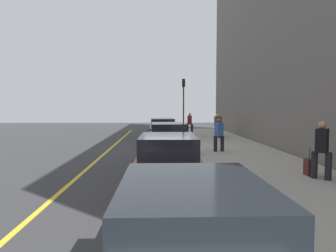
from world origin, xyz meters
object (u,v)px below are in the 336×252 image
Objects in this scene: pedestrian_brown_coat at (218,125)px; traffic_light_pole at (184,96)px; parked_car_red at (168,160)px; parked_car_navy at (167,138)px; parked_car_silver at (191,242)px; parked_car_maroon at (162,129)px; pedestrian_burgundy_coat at (190,123)px; pedestrian_blue_coat at (219,134)px; pedestrian_tan_coat at (218,124)px; pedestrian_black_coat at (322,148)px; rolling_suitcase at (309,167)px.

pedestrian_brown_coat is 6.31m from traffic_light_pole.
parked_car_red is 0.97× the size of parked_car_navy.
parked_car_maroon is (17.87, 0.12, 0.00)m from parked_car_silver.
parked_car_red is at bearing 171.51° from pedestrian_burgundy_coat.
pedestrian_burgundy_coat is (2.01, -2.19, 0.30)m from parked_car_maroon.
parked_car_navy is at bearing -1.54° from parked_car_red.
parked_car_navy is 2.81× the size of pedestrian_blue_coat.
parked_car_red is at bearing 162.66° from pedestrian_tan_coat.
traffic_light_pole is (5.57, 1.99, 2.21)m from pedestrian_brown_coat.
pedestrian_blue_coat is 0.95× the size of pedestrian_brown_coat.
traffic_light_pole reaches higher than pedestrian_blue_coat.
parked_car_silver is at bearing -179.62° from parked_car_maroon.
pedestrian_brown_coat is 0.37× the size of traffic_light_pole.
parked_car_red is at bearing 90.42° from pedestrian_black_coat.
pedestrian_burgundy_coat is (8.14, -2.00, 0.30)m from parked_car_navy.
pedestrian_brown_coat reaches higher than rolling_suitcase.
pedestrian_black_coat is 1.03× the size of pedestrian_burgundy_coat.
parked_car_red is 6.29m from pedestrian_blue_coat.
rolling_suitcase is (-5.92, -4.34, -0.34)m from parked_car_navy.
pedestrian_black_coat is at bearing -176.78° from pedestrian_brown_coat.
pedestrian_black_coat is at bearing -160.93° from pedestrian_blue_coat.
pedestrian_blue_coat reaches higher than rolling_suitcase.
pedestrian_tan_coat is 1.95× the size of rolling_suitcase.
parked_car_navy is at bearing 150.02° from pedestrian_tan_coat.
pedestrian_blue_coat is at bearing 168.99° from pedestrian_tan_coat.
traffic_light_pole is at bearing -8.93° from parked_car_navy.
parked_car_silver is at bearing 142.83° from rolling_suitcase.
parked_car_maroon is at bearing 20.62° from rolling_suitcase.
parked_car_maroon is 12.88m from rolling_suitcase.
parked_car_navy and parked_car_maroon have the same top height.
pedestrian_brown_coat is 1.94× the size of rolling_suitcase.
rolling_suitcase is (0.51, -4.51, -0.34)m from parked_car_red.
pedestrian_tan_coat is at bearing -29.98° from parked_car_navy.
pedestrian_burgundy_coat is 0.37× the size of traffic_light_pole.
pedestrian_black_coat is 1.99× the size of rolling_suitcase.
traffic_light_pole reaches higher than parked_car_navy.
pedestrian_burgundy_coat is 2.93m from pedestrian_brown_coat.
pedestrian_blue_coat is at bearing -176.60° from traffic_light_pole.
pedestrian_black_coat is (-6.40, -4.46, 0.33)m from parked_car_navy.
parked_car_maroon is at bearing 159.33° from traffic_light_pole.
pedestrian_brown_coat reaches higher than parked_car_navy.
pedestrian_tan_coat is at bearing -12.30° from parked_car_silver.
pedestrian_blue_coat is (11.00, -2.58, 0.26)m from parked_car_silver.
parked_car_red is at bearing 173.72° from traffic_light_pole.
parked_car_silver is 0.90× the size of parked_car_navy.
pedestrian_black_coat is at bearing -178.02° from pedestrian_tan_coat.
pedestrian_brown_coat is 11.75m from rolling_suitcase.
pedestrian_brown_coat is at bearing 168.72° from pedestrian_tan_coat.
parked_car_maroon is at bearing 20.37° from pedestrian_black_coat.
pedestrian_black_coat is at bearing -159.63° from parked_car_maroon.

